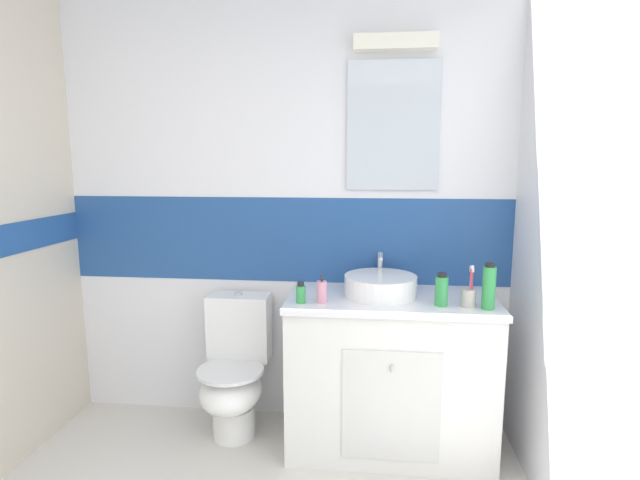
{
  "coord_description": "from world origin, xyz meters",
  "views": [
    {
      "loc": [
        0.5,
        -0.4,
        1.56
      ],
      "look_at": [
        0.27,
        1.77,
        1.21
      ],
      "focal_mm": 27.37,
      "sensor_mm": 36.0,
      "label": 1
    }
  ],
  "objects": [
    {
      "name": "wall_back_tiled",
      "position": [
        0.01,
        2.45,
        1.26
      ],
      "size": [
        3.2,
        0.2,
        2.5
      ],
      "color": "white",
      "rests_on": "ground_plane"
    },
    {
      "name": "vanity_cabinet",
      "position": [
        0.62,
        2.13,
        0.43
      ],
      "size": [
        1.09,
        0.57,
        0.85
      ],
      "color": "silver",
      "rests_on": "ground_plane"
    },
    {
      "name": "sink_basin",
      "position": [
        0.56,
        2.15,
        0.91
      ],
      "size": [
        0.39,
        0.43,
        0.2
      ],
      "color": "white",
      "rests_on": "vanity_cabinet"
    },
    {
      "name": "toilet",
      "position": [
        -0.26,
        2.16,
        0.37
      ],
      "size": [
        0.37,
        0.5,
        0.8
      ],
      "color": "white",
      "rests_on": "ground_plane"
    },
    {
      "name": "toothbrush_cup",
      "position": [
        0.99,
        1.99,
        0.9
      ],
      "size": [
        0.07,
        0.07,
        0.21
      ],
      "color": "#B2ADA3",
      "rests_on": "vanity_cabinet"
    },
    {
      "name": "soap_dispenser",
      "position": [
        0.26,
        1.98,
        0.91
      ],
      "size": [
        0.05,
        0.05,
        0.15
      ],
      "color": "pink",
      "rests_on": "vanity_cabinet"
    },
    {
      "name": "mouthwash_bottle",
      "position": [
        0.86,
        1.99,
        0.93
      ],
      "size": [
        0.06,
        0.06,
        0.17
      ],
      "color": "green",
      "rests_on": "vanity_cabinet"
    },
    {
      "name": "lotion_bottle_short",
      "position": [
        0.16,
        1.96,
        0.9
      ],
      "size": [
        0.05,
        0.05,
        0.11
      ],
      "color": "green",
      "rests_on": "vanity_cabinet"
    },
    {
      "name": "shampoo_bottle_tall",
      "position": [
        1.08,
        1.96,
        0.96
      ],
      "size": [
        0.06,
        0.06,
        0.23
      ],
      "color": "green",
      "rests_on": "vanity_cabinet"
    }
  ]
}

